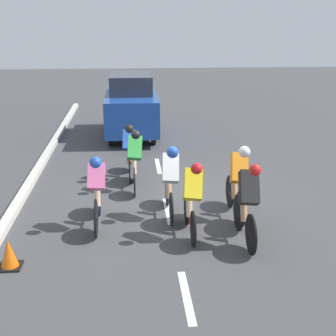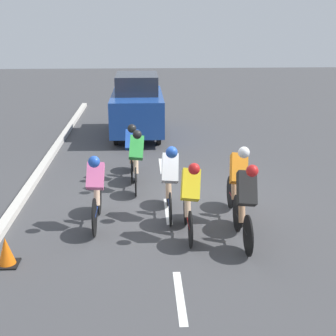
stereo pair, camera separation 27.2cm
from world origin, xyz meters
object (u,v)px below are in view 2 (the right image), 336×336
cyclist_black (245,202)px  cyclist_blue (132,149)px  support_car (137,105)px  traffic_cone (6,252)px  cyclist_pink (96,189)px  cyclist_white (170,179)px  cyclist_green (136,158)px  cyclist_yellow (190,197)px  cyclist_orange (238,180)px

cyclist_black → cyclist_blue: size_ratio=1.00×
cyclist_blue → cyclist_black: bearing=118.3°
support_car → traffic_cone: 9.21m
cyclist_pink → cyclist_blue: (-0.63, -2.86, -0.01)m
cyclist_white → cyclist_black: size_ratio=1.02×
cyclist_green → cyclist_black: 3.54m
cyclist_yellow → cyclist_white: bearing=-71.9°
cyclist_pink → cyclist_black: 2.84m
cyclist_yellow → cyclist_white: (0.31, -0.94, 0.04)m
cyclist_orange → cyclist_white: bearing=-7.4°
cyclist_green → cyclist_white: 1.80m
support_car → cyclist_blue: bearing=88.8°
support_car → traffic_cone: support_car is taller
cyclist_white → cyclist_black: (-1.24, 1.30, -0.01)m
cyclist_pink → cyclist_white: bearing=-165.9°
cyclist_orange → traffic_cone: bearing=22.2°
cyclist_yellow → traffic_cone: (3.08, 0.90, -0.54)m
cyclist_pink → cyclist_white: cyclist_white is taller
cyclist_white → cyclist_black: cyclist_black is taller
cyclist_yellow → cyclist_blue: 3.62m
cyclist_blue → cyclist_pink: bearing=77.6°
cyclist_white → support_car: (0.70, -7.09, 0.23)m
cyclist_blue → traffic_cone: cyclist_blue is taller
cyclist_green → cyclist_orange: bearing=137.6°
cyclist_green → traffic_cone: 4.12m
cyclist_yellow → cyclist_pink: bearing=-18.5°
cyclist_orange → cyclist_green: bearing=-42.4°
traffic_cone → cyclist_black: bearing=-172.3°
support_car → cyclist_white: bearing=95.6°
cyclist_pink → support_car: size_ratio=0.45×
cyclist_black → support_car: size_ratio=0.43×
cyclist_yellow → cyclist_white: cyclist_white is taller
cyclist_black → cyclist_orange: size_ratio=1.00×
cyclist_yellow → cyclist_orange: (-1.02, -0.77, 0.04)m
cyclist_green → cyclist_pink: (0.75, 2.03, -0.01)m
cyclist_black → traffic_cone: size_ratio=3.39×
cyclist_yellow → cyclist_blue: size_ratio=0.97×
traffic_cone → cyclist_green: bearing=-120.8°
cyclist_yellow → cyclist_green: bearing=-69.2°
cyclist_white → cyclist_blue: bearing=-72.3°
cyclist_pink → cyclist_black: (-2.68, 0.94, 0.04)m
cyclist_green → cyclist_black: cyclist_black is taller
cyclist_green → cyclist_yellow: cyclist_yellow is taller
cyclist_black → cyclist_pink: bearing=-19.4°
cyclist_orange → cyclist_blue: (2.13, -2.67, -0.06)m
support_car → cyclist_black: bearing=103.0°
cyclist_pink → cyclist_orange: size_ratio=1.05×
cyclist_pink → cyclist_orange: bearing=-176.1°
cyclist_blue → traffic_cone: 4.80m
cyclist_green → support_car: bearing=-89.8°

